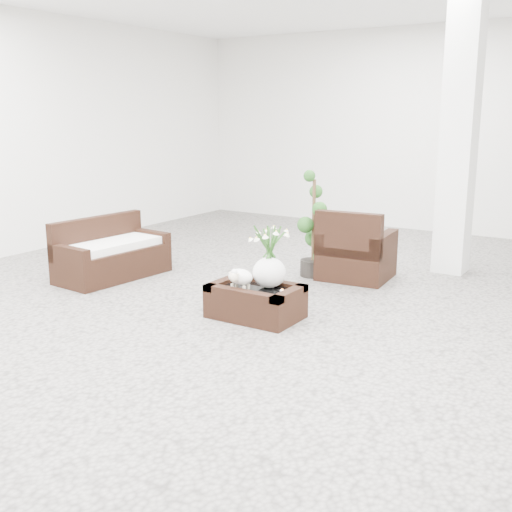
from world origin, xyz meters
The scene contains 9 objects.
ground centered at (0.00, 0.00, 0.00)m, with size 11.00×11.00×0.00m, color gray.
column centered at (1.20, 2.80, 1.75)m, with size 0.40×0.40×3.50m, color white.
coffee_table centered at (0.06, -0.21, 0.16)m, with size 0.90×0.60×0.31m, color black.
sheep_figurine centered at (-0.06, -0.31, 0.42)m, with size 0.28×0.23×0.21m, color white.
planter_narcissus centered at (0.16, -0.11, 0.71)m, with size 0.44×0.44×0.80m, color white, non-canonical shape.
tealight centered at (0.36, -0.19, 0.33)m, with size 0.04×0.04×0.03m, color white.
armchair centered at (0.29, 1.81, 0.45)m, with size 0.83×0.80×0.89m, color black.
loveseat centered at (-2.32, 0.16, 0.38)m, with size 1.42×0.68×0.76m, color black.
topiary centered at (-0.22, 1.60, 0.67)m, with size 0.35×0.35×1.33m, color #1C4516, non-canonical shape.
Camera 1 is at (3.38, -5.40, 2.07)m, focal length 44.13 mm.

